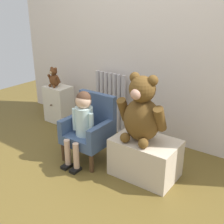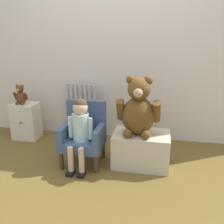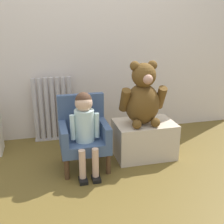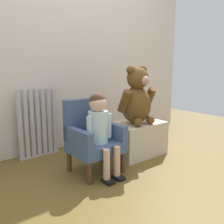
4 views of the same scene
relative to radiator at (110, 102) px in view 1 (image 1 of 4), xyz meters
name	(u,v)px [view 1 (image 1 of 4)]	position (x,y,z in m)	size (l,w,h in m)	color
ground_plane	(69,189)	(0.43, -1.18, -0.35)	(6.00, 6.00, 0.00)	brown
back_wall	(150,30)	(0.43, 0.12, 0.85)	(3.80, 0.05, 2.40)	beige
radiator	(110,102)	(0.00, 0.00, 0.00)	(0.43, 0.05, 0.71)	#BAB3B5
small_dresser	(59,104)	(-0.70, -0.18, -0.12)	(0.32, 0.27, 0.47)	beige
child_armchair	(90,128)	(0.23, -0.65, -0.04)	(0.42, 0.39, 0.65)	#3F5579
child_figure	(82,118)	(0.23, -0.76, 0.11)	(0.25, 0.35, 0.72)	silver
low_bench	(145,158)	(0.84, -0.61, -0.18)	(0.57, 0.39, 0.35)	beige
large_teddy_bear	(142,113)	(0.80, -0.64, 0.26)	(0.43, 0.30, 0.59)	brown
small_teddy_bear	(54,78)	(-0.72, -0.21, 0.23)	(0.18, 0.13, 0.25)	brown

